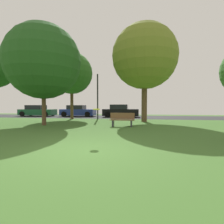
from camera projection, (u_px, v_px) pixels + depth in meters
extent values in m
plane|color=#3D6628|center=(81.00, 151.00, 5.49)|extent=(44.00, 44.00, 0.00)
cube|color=#28282B|center=(126.00, 117.00, 21.27)|extent=(44.00, 6.40, 0.01)
cylinder|color=brown|center=(144.00, 102.00, 15.21)|extent=(0.47, 0.47, 3.35)
sphere|color=olive|center=(145.00, 56.00, 15.06)|extent=(5.51, 5.51, 5.51)
cylinder|color=brown|center=(44.00, 105.00, 12.49)|extent=(0.28, 0.28, 2.85)
sphere|color=#23511E|center=(43.00, 62.00, 12.37)|extent=(5.19, 5.19, 5.19)
cylinder|color=brown|center=(72.00, 102.00, 18.08)|extent=(0.31, 0.31, 3.37)
sphere|color=#2D6023|center=(72.00, 73.00, 17.96)|extent=(4.18, 4.18, 4.18)
cylinder|color=yellow|center=(96.00, 109.00, 6.78)|extent=(0.35, 0.35, 0.06)
cube|color=#195633|center=(38.00, 112.00, 23.10)|extent=(4.51, 1.84, 0.73)
cube|color=black|center=(36.00, 107.00, 23.11)|extent=(2.17, 1.62, 0.54)
cylinder|color=black|center=(53.00, 113.00, 23.76)|extent=(0.64, 0.22, 0.64)
cylinder|color=black|center=(45.00, 114.00, 21.95)|extent=(0.64, 0.22, 0.64)
cylinder|color=black|center=(31.00, 113.00, 24.27)|extent=(0.64, 0.22, 0.64)
cylinder|color=black|center=(22.00, 114.00, 22.45)|extent=(0.64, 0.22, 0.64)
cube|color=#233893|center=(78.00, 112.00, 22.39)|extent=(4.24, 1.83, 0.75)
cube|color=black|center=(77.00, 107.00, 22.40)|extent=(2.04, 1.61, 0.50)
cylinder|color=black|center=(92.00, 114.00, 23.06)|extent=(0.64, 0.22, 0.64)
cylinder|color=black|center=(87.00, 114.00, 21.25)|extent=(0.64, 0.22, 0.64)
cylinder|color=black|center=(70.00, 113.00, 23.53)|extent=(0.64, 0.22, 0.64)
cylinder|color=black|center=(64.00, 114.00, 21.73)|extent=(0.64, 0.22, 0.64)
cube|color=black|center=(121.00, 112.00, 21.22)|extent=(4.19, 1.84, 0.79)
cube|color=black|center=(119.00, 107.00, 21.23)|extent=(2.01, 1.62, 0.54)
cylinder|color=black|center=(134.00, 114.00, 21.90)|extent=(0.64, 0.22, 0.64)
cylinder|color=black|center=(133.00, 115.00, 20.09)|extent=(0.64, 0.22, 0.64)
cylinder|color=black|center=(110.00, 114.00, 22.37)|extent=(0.64, 0.22, 0.64)
cylinder|color=black|center=(107.00, 115.00, 20.56)|extent=(0.64, 0.22, 0.64)
cube|color=brown|center=(122.00, 120.00, 11.62)|extent=(1.60, 0.44, 0.06)
cube|color=brown|center=(122.00, 116.00, 11.80)|extent=(1.60, 0.06, 0.40)
cube|color=#333338|center=(131.00, 123.00, 11.53)|extent=(0.10, 0.40, 0.45)
cube|color=#333338|center=(113.00, 123.00, 11.72)|extent=(0.10, 0.40, 0.45)
cylinder|color=#2D2D33|center=(98.00, 97.00, 17.83)|extent=(0.14, 0.14, 4.50)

